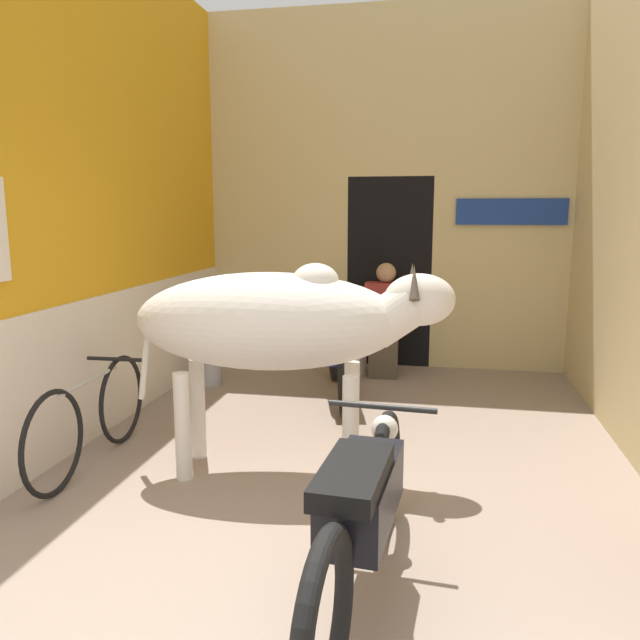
% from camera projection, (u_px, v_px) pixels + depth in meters
% --- Properties ---
extents(wall_left_shopfront, '(0.25, 5.25, 4.09)m').
position_uv_depth(wall_left_shopfront, '(87.00, 192.00, 5.02)').
color(wall_left_shopfront, orange).
rests_on(wall_left_shopfront, ground_plane).
extents(wall_back_with_doorway, '(4.16, 0.93, 4.09)m').
position_uv_depth(wall_back_with_doorway, '(388.00, 219.00, 7.43)').
color(wall_back_with_doorway, '#D1BC84').
rests_on(wall_back_with_doorway, ground_plane).
extents(cow, '(2.23, 0.92, 1.50)m').
position_uv_depth(cow, '(281.00, 323.00, 4.28)').
color(cow, silver).
rests_on(cow, ground_plane).
extents(motorcycle_near, '(0.58, 2.07, 0.82)m').
position_uv_depth(motorcycle_near, '(362.00, 511.00, 2.87)').
color(motorcycle_near, black).
rests_on(motorcycle_near, ground_plane).
extents(motorcycle_far, '(0.69, 2.01, 0.82)m').
position_uv_depth(motorcycle_far, '(339.00, 352.00, 6.09)').
color(motorcycle_far, black).
rests_on(motorcycle_far, ground_plane).
extents(bicycle, '(0.44, 1.66, 0.71)m').
position_uv_depth(bicycle, '(91.00, 417.00, 4.49)').
color(bicycle, black).
rests_on(bicycle, ground_plane).
extents(shopkeeper_seated, '(0.45, 0.34, 1.26)m').
position_uv_depth(shopkeeper_seated, '(385.00, 317.00, 6.91)').
color(shopkeeper_seated, brown).
rests_on(shopkeeper_seated, ground_plane).
extents(plastic_stool, '(0.29, 0.29, 0.44)m').
position_uv_depth(plastic_stool, '(358.00, 353.00, 7.06)').
color(plastic_stool, beige).
rests_on(plastic_stool, ground_plane).
extents(bucket, '(0.26, 0.26, 0.26)m').
position_uv_depth(bucket, '(209.00, 372.00, 6.63)').
color(bucket, '#A8A8B2').
rests_on(bucket, ground_plane).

